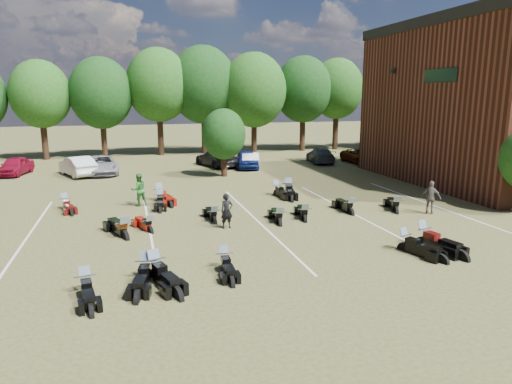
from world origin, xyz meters
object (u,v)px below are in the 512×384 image
object	(u,v)px
person_green	(139,190)
car_4	(247,159)
person_black	(227,211)
motorcycle_3	(224,268)
motorcycle_7	(150,232)
person_grey	(431,198)
motorcycle_14	(66,209)
car_0	(15,166)
motorcycle_0	(86,293)

from	to	relation	value
person_green	car_4	bearing A→B (deg)	-145.69
person_black	motorcycle_3	bearing A→B (deg)	-113.90
person_green	motorcycle_3	size ratio (longest dim) A/B	0.88
motorcycle_7	person_grey	bearing A→B (deg)	158.03
motorcycle_7	motorcycle_14	size ratio (longest dim) A/B	0.96
car_0	person_green	distance (m)	15.28
car_0	person_grey	size ratio (longest dim) A/B	2.37
motorcycle_0	motorcycle_14	xyz separation A→B (m)	(-1.87, 11.36, 0.00)
person_green	motorcycle_3	xyz separation A→B (m)	(2.53, -10.19, -0.88)
person_green	motorcycle_14	xyz separation A→B (m)	(-3.75, 0.30, -0.88)
car_0	person_green	xyz separation A→B (m)	(8.62, -12.61, 0.21)
person_black	motorcycle_3	xyz separation A→B (m)	(-1.12, -4.76, -0.79)
person_grey	motorcycle_14	size ratio (longest dim) A/B	0.80
car_4	motorcycle_14	distance (m)	16.75
person_black	person_green	distance (m)	6.55
car_0	motorcycle_7	world-z (taller)	car_0
car_0	motorcycle_14	bearing A→B (deg)	-57.08
motorcycle_0	motorcycle_3	xyz separation A→B (m)	(4.41, 0.86, 0.00)
person_green	motorcycle_0	world-z (taller)	person_green
car_0	motorcycle_14	xyz separation A→B (m)	(4.87, -12.31, -0.68)
car_0	motorcycle_3	size ratio (longest dim) A/B	1.99
person_grey	motorcycle_3	distance (m)	12.33
car_0	person_black	size ratio (longest dim) A/B	2.52
car_0	person_grey	xyz separation A→B (m)	(22.61, -18.34, 0.16)
motorcycle_3	motorcycle_14	distance (m)	12.23
car_0	person_black	distance (m)	21.82
car_4	motorcycle_7	xyz separation A→B (m)	(-8.64, -16.39, -0.73)
person_black	motorcycle_14	size ratio (longest dim) A/B	0.75
car_0	motorcycle_7	distance (m)	19.90
person_grey	motorcycle_14	bearing A→B (deg)	33.90
motorcycle_0	motorcycle_14	bearing A→B (deg)	90.17
person_black	person_green	world-z (taller)	person_green
motorcycle_7	motorcycle_14	distance (m)	6.80
person_black	person_grey	xyz separation A→B (m)	(10.34, -0.30, 0.05)
motorcycle_14	motorcycle_0	bearing A→B (deg)	-97.50
person_green	motorcycle_7	size ratio (longest dim) A/B	0.88
person_black	motorcycle_7	world-z (taller)	person_black
motorcycle_3	motorcycle_14	world-z (taller)	motorcycle_14
car_0	motorcycle_0	size ratio (longest dim) A/B	1.93
car_4	car_0	bearing A→B (deg)	-174.40
car_0	person_grey	distance (m)	29.12
car_4	motorcycle_7	world-z (taller)	car_4
person_green	person_black	bearing A→B (deg)	106.70
person_grey	motorcycle_3	size ratio (longest dim) A/B	0.84
car_4	person_black	bearing A→B (deg)	-97.45
motorcycle_0	motorcycle_3	size ratio (longest dim) A/B	1.03
car_0	person_green	world-z (taller)	person_green
car_4	motorcycle_3	size ratio (longest dim) A/B	2.13
car_0	motorcycle_0	bearing A→B (deg)	-62.76
person_black	motorcycle_0	xyz separation A→B (m)	(-5.53, -5.62, -0.79)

